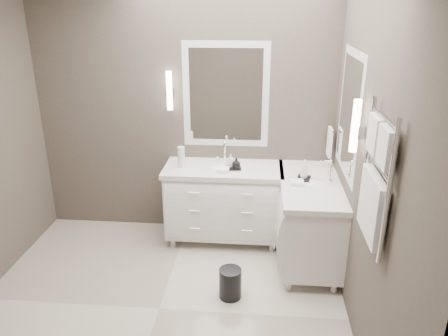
# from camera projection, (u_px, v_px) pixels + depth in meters

# --- Properties ---
(floor) EXTENTS (3.20, 3.00, 0.01)m
(floor) POSITION_uv_depth(u_px,v_px,m) (159.00, 309.00, 3.75)
(floor) COLOR beige
(floor) RESTS_ON ground
(wall_back) EXTENTS (3.20, 0.01, 2.70)m
(wall_back) POSITION_uv_depth(u_px,v_px,m) (184.00, 113.00, 4.66)
(wall_back) COLOR #49413A
(wall_back) RESTS_ON floor
(wall_front) EXTENTS (3.20, 0.01, 2.70)m
(wall_front) POSITION_uv_depth(u_px,v_px,m) (63.00, 284.00, 1.86)
(wall_front) COLOR #49413A
(wall_front) RESTS_ON floor
(wall_right) EXTENTS (0.01, 3.00, 2.70)m
(wall_right) POSITION_uv_depth(u_px,v_px,m) (369.00, 168.00, 3.13)
(wall_right) COLOR #49413A
(wall_right) RESTS_ON floor
(vanity_back) EXTENTS (1.24, 0.59, 0.97)m
(vanity_back) POSITION_uv_depth(u_px,v_px,m) (224.00, 199.00, 4.67)
(vanity_back) COLOR white
(vanity_back) RESTS_ON floor
(vanity_right) EXTENTS (0.59, 1.24, 0.97)m
(vanity_right) POSITION_uv_depth(u_px,v_px,m) (309.00, 216.00, 4.30)
(vanity_right) COLOR white
(vanity_right) RESTS_ON floor
(mirror_back) EXTENTS (0.90, 0.02, 1.10)m
(mirror_back) POSITION_uv_depth(u_px,v_px,m) (226.00, 95.00, 4.53)
(mirror_back) COLOR white
(mirror_back) RESTS_ON wall_back
(mirror_right) EXTENTS (0.02, 0.90, 1.10)m
(mirror_right) POSITION_uv_depth(u_px,v_px,m) (349.00, 114.00, 3.80)
(mirror_right) COLOR white
(mirror_right) RESTS_ON wall_right
(sconce_back) EXTENTS (0.06, 0.06, 0.40)m
(sconce_back) POSITION_uv_depth(u_px,v_px,m) (169.00, 91.00, 4.51)
(sconce_back) COLOR white
(sconce_back) RESTS_ON wall_back
(sconce_right) EXTENTS (0.06, 0.06, 0.40)m
(sconce_right) POSITION_uv_depth(u_px,v_px,m) (355.00, 127.00, 3.25)
(sconce_right) COLOR white
(sconce_right) RESTS_ON wall_right
(towel_bar_corner) EXTENTS (0.03, 0.22, 0.30)m
(towel_bar_corner) POSITION_uv_depth(u_px,v_px,m) (330.00, 142.00, 4.48)
(towel_bar_corner) COLOR white
(towel_bar_corner) RESTS_ON wall_right
(towel_ladder) EXTENTS (0.06, 0.58, 0.90)m
(towel_ladder) POSITION_uv_depth(u_px,v_px,m) (375.00, 185.00, 2.75)
(towel_ladder) COLOR white
(towel_ladder) RESTS_ON wall_right
(waste_bin) EXTENTS (0.20, 0.20, 0.28)m
(waste_bin) POSITION_uv_depth(u_px,v_px,m) (230.00, 283.00, 3.85)
(waste_bin) COLOR black
(waste_bin) RESTS_ON floor
(amenity_tray_back) EXTENTS (0.16, 0.13, 0.02)m
(amenity_tray_back) POSITION_uv_depth(u_px,v_px,m) (233.00, 168.00, 4.49)
(amenity_tray_back) COLOR black
(amenity_tray_back) RESTS_ON vanity_back
(amenity_tray_right) EXTENTS (0.15, 0.18, 0.02)m
(amenity_tray_right) POSITION_uv_depth(u_px,v_px,m) (304.00, 179.00, 4.22)
(amenity_tray_right) COLOR black
(amenity_tray_right) RESTS_ON vanity_right
(water_bottle) EXTENTS (0.09, 0.09, 0.22)m
(water_bottle) POSITION_uv_depth(u_px,v_px,m) (181.00, 157.00, 4.52)
(water_bottle) COLOR silver
(water_bottle) RESTS_ON vanity_back
(soap_bottle_a) EXTENTS (0.07, 0.07, 0.13)m
(soap_bottle_a) POSITION_uv_depth(u_px,v_px,m) (231.00, 160.00, 4.48)
(soap_bottle_a) COLOR white
(soap_bottle_a) RESTS_ON amenity_tray_back
(soap_bottle_b) EXTENTS (0.11, 0.11, 0.11)m
(soap_bottle_b) POSITION_uv_depth(u_px,v_px,m) (236.00, 163.00, 4.44)
(soap_bottle_b) COLOR black
(soap_bottle_b) RESTS_ON amenity_tray_back
(soap_bottle_c) EXTENTS (0.09, 0.09, 0.18)m
(soap_bottle_c) POSITION_uv_depth(u_px,v_px,m) (304.00, 169.00, 4.18)
(soap_bottle_c) COLOR white
(soap_bottle_c) RESTS_ON amenity_tray_right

